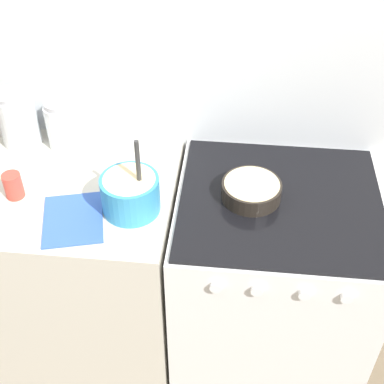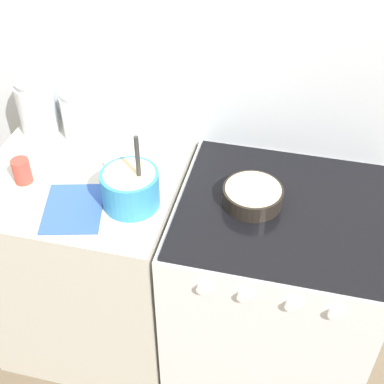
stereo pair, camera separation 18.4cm
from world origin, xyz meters
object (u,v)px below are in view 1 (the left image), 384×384
object	(u,v)px
baking_pan	(251,190)
stove	(269,284)
mixing_bowl	(130,192)
storage_jar_left	(19,122)
tin_can	(13,186)
storage_jar_middle	(64,127)

from	to	relation	value
baking_pan	stove	bearing A→B (deg)	-1.65
mixing_bowl	stove	bearing A→B (deg)	10.89
storage_jar_left	tin_can	distance (m)	0.34
mixing_bowl	storage_jar_middle	world-z (taller)	mixing_bowl
mixing_bowl	storage_jar_left	size ratio (longest dim) A/B	1.28
baking_pan	storage_jar_left	size ratio (longest dim) A/B	0.93
mixing_bowl	baking_pan	bearing A→B (deg)	14.04
stove	tin_can	distance (m)	1.08
stove	storage_jar_left	xyz separation A→B (m)	(-1.03, 0.25, 0.56)
baking_pan	storage_jar_middle	xyz separation A→B (m)	(-0.74, 0.24, 0.05)
tin_can	stove	bearing A→B (deg)	4.60
baking_pan	storage_jar_left	bearing A→B (deg)	165.11
storage_jar_middle	baking_pan	bearing A→B (deg)	-18.30
stove	mixing_bowl	distance (m)	0.76
stove	tin_can	size ratio (longest dim) A/B	9.89
storage_jar_middle	tin_can	xyz separation A→B (m)	(-0.09, -0.32, -0.04)
stove	mixing_bowl	world-z (taller)	mixing_bowl
mixing_bowl	storage_jar_left	bearing A→B (deg)	145.76
storage_jar_left	storage_jar_middle	distance (m)	0.18
stove	tin_can	world-z (taller)	tin_can
storage_jar_left	storage_jar_middle	xyz separation A→B (m)	(0.18, 0.00, -0.01)
baking_pan	storage_jar_left	world-z (taller)	storage_jar_left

